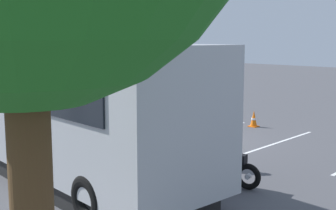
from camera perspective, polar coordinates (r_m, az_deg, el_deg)
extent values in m
plane|color=#4C4C51|center=(15.10, 2.14, -4.41)|extent=(80.00, 80.00, 0.00)
cube|color=#B7BABF|center=(11.70, -14.92, 0.74)|extent=(10.48, 3.04, 2.80)
cube|color=black|center=(12.26, -9.74, 3.89)|extent=(8.70, 0.50, 1.01)
cube|color=#1959B2|center=(12.40, -9.63, -1.28)|extent=(9.11, 0.51, 0.28)
cube|color=black|center=(12.01, -14.63, -6.96)|extent=(9.64, 2.80, 0.45)
torus|color=black|center=(15.62, -17.17, -2.48)|extent=(1.02, 0.37, 1.00)
torus|color=black|center=(9.70, 1.56, -8.70)|extent=(1.02, 0.37, 1.00)
torus|color=black|center=(8.38, -9.92, -11.64)|extent=(1.02, 0.37, 1.00)
cylinder|color=black|center=(12.29, 1.83, -5.15)|extent=(0.14, 0.14, 0.77)
cube|color=black|center=(12.42, 1.98, -7.02)|extent=(0.16, 0.28, 0.10)
cylinder|color=black|center=(12.16, 2.25, -5.30)|extent=(0.14, 0.14, 0.77)
cube|color=black|center=(12.29, 2.39, -7.18)|extent=(0.16, 0.28, 0.10)
cube|color=maroon|center=(12.08, 2.06, -1.96)|extent=(0.43, 0.36, 0.64)
cylinder|color=maroon|center=(12.27, 1.43, -1.72)|extent=(0.11, 0.11, 0.61)
sphere|color=tan|center=(12.33, 1.43, -3.12)|extent=(0.11, 0.11, 0.09)
cylinder|color=maroon|center=(11.88, 2.70, -2.07)|extent=(0.11, 0.11, 0.61)
sphere|color=tan|center=(11.94, 2.69, -3.51)|extent=(0.11, 0.11, 0.09)
sphere|color=tan|center=(12.00, 2.07, 0.18)|extent=(0.28, 0.28, 0.23)
cylinder|color=black|center=(13.11, -1.92, -4.28)|extent=(0.13, 0.13, 0.77)
cube|color=black|center=(13.24, -1.77, -6.04)|extent=(0.12, 0.27, 0.10)
cylinder|color=black|center=(12.99, -1.47, -4.40)|extent=(0.13, 0.13, 0.77)
cube|color=black|center=(13.12, -1.33, -6.17)|extent=(0.12, 0.27, 0.10)
cube|color=#3F594C|center=(12.91, -1.71, -1.28)|extent=(0.40, 0.31, 0.64)
cylinder|color=#3F594C|center=(13.10, -2.37, -1.07)|extent=(0.10, 0.10, 0.61)
sphere|color=tan|center=(13.15, -2.36, -2.39)|extent=(0.10, 0.10, 0.09)
cylinder|color=#3F594C|center=(12.73, -1.03, -1.35)|extent=(0.10, 0.10, 0.61)
sphere|color=tan|center=(12.78, -1.03, -2.69)|extent=(0.10, 0.10, 0.09)
sphere|color=tan|center=(12.84, -1.72, 0.73)|extent=(0.25, 0.25, 0.23)
cylinder|color=#473823|center=(13.87, -6.22, -3.69)|extent=(0.15, 0.15, 0.74)
cube|color=black|center=(13.98, -6.05, -5.29)|extent=(0.17, 0.28, 0.10)
cylinder|color=#473823|center=(13.73, -5.96, -3.81)|extent=(0.15, 0.15, 0.74)
cube|color=black|center=(13.84, -5.78, -5.43)|extent=(0.17, 0.28, 0.10)
cube|color=navy|center=(13.68, -6.14, -0.95)|extent=(0.44, 0.37, 0.62)
cylinder|color=navy|center=(13.89, -6.53, -0.75)|extent=(0.11, 0.11, 0.59)
sphere|color=tan|center=(13.94, -6.51, -1.94)|extent=(0.11, 0.11, 0.09)
cylinder|color=navy|center=(13.46, -5.73, -1.04)|extent=(0.11, 0.11, 0.59)
sphere|color=tan|center=(13.51, -5.72, -2.27)|extent=(0.11, 0.11, 0.09)
sphere|color=tan|center=(13.61, -6.17, 0.88)|extent=(0.28, 0.28, 0.22)
cylinder|color=black|center=(15.00, -9.31, -2.87)|extent=(0.15, 0.15, 0.73)
cube|color=black|center=(15.10, -9.13, -4.32)|extent=(0.16, 0.28, 0.10)
cylinder|color=black|center=(14.86, -9.08, -2.97)|extent=(0.15, 0.15, 0.73)
cube|color=black|center=(14.95, -8.90, -4.44)|extent=(0.16, 0.28, 0.10)
cube|color=#3F594C|center=(14.81, -9.26, -0.39)|extent=(0.44, 0.36, 0.61)
cylinder|color=#3F594C|center=(15.03, -9.60, -0.22)|extent=(0.11, 0.11, 0.58)
sphere|color=tan|center=(15.08, -9.58, -1.30)|extent=(0.11, 0.11, 0.09)
cylinder|color=#3F594C|center=(14.59, -8.90, -0.46)|extent=(0.11, 0.11, 0.58)
sphere|color=tan|center=(14.64, -8.87, -1.57)|extent=(0.11, 0.11, 0.09)
sphere|color=tan|center=(14.75, -9.30, 1.26)|extent=(0.26, 0.26, 0.22)
cylinder|color=black|center=(15.84, -11.19, -2.18)|extent=(0.15, 0.15, 0.79)
cube|color=black|center=(15.96, -11.06, -3.68)|extent=(0.17, 0.28, 0.10)
cylinder|color=black|center=(15.74, -10.75, -2.23)|extent=(0.15, 0.15, 0.79)
cube|color=black|center=(15.86, -10.61, -3.74)|extent=(0.17, 0.28, 0.10)
cube|color=black|center=(15.68, -11.05, 0.39)|extent=(0.44, 0.37, 0.66)
cylinder|color=black|center=(15.83, -11.71, 0.50)|extent=(0.11, 0.11, 0.62)
sphere|color=tan|center=(15.88, -11.68, -0.61)|extent=(0.11, 0.11, 0.09)
cylinder|color=black|center=(15.52, -10.37, 0.39)|extent=(0.11, 0.11, 0.62)
sphere|color=tan|center=(15.57, -10.34, -0.75)|extent=(0.11, 0.11, 0.09)
sphere|color=tan|center=(15.62, -11.09, 2.08)|extent=(0.29, 0.29, 0.24)
torus|color=black|center=(10.90, 2.90, -7.88)|extent=(0.61, 0.27, 0.60)
cylinder|color=silver|center=(10.90, 2.90, -7.88)|extent=(0.14, 0.13, 0.12)
torus|color=black|center=(10.33, 10.12, -8.92)|extent=(0.61, 0.27, 0.60)
cylinder|color=silver|center=(10.33, 10.12, -8.92)|extent=(0.15, 0.15, 0.12)
cylinder|color=silver|center=(10.78, 3.15, -6.13)|extent=(0.32, 0.13, 0.67)
cube|color=black|center=(10.53, 6.08, -6.63)|extent=(0.88, 0.48, 0.36)
cube|color=black|center=(10.33, 8.51, -6.68)|extent=(0.56, 0.34, 0.20)
cylinder|color=silver|center=(10.32, 7.58, -8.18)|extent=(0.46, 0.19, 0.08)
cylinder|color=black|center=(10.69, 3.41, -4.60)|extent=(0.18, 0.57, 0.04)
torus|color=black|center=(18.16, 4.47, -1.27)|extent=(0.59, 0.40, 0.60)
cylinder|color=silver|center=(18.16, 4.47, -1.27)|extent=(0.15, 0.14, 0.12)
torus|color=black|center=(19.50, 2.92, -0.58)|extent=(0.59, 0.40, 0.60)
cylinder|color=silver|center=(19.50, 2.92, -0.58)|extent=(0.16, 0.16, 0.12)
cylinder|color=silver|center=(18.15, 4.43, -0.15)|extent=(0.30, 0.20, 0.67)
cube|color=#198C33|center=(18.71, 3.76, 0.05)|extent=(0.87, 0.64, 0.36)
cube|color=black|center=(19.15, 3.25, 0.40)|extent=(0.56, 0.44, 0.20)
cylinder|color=silver|center=(19.13, 3.76, -0.40)|extent=(0.43, 0.28, 0.08)
cylinder|color=black|center=(18.16, 4.38, 0.81)|extent=(0.31, 0.53, 0.04)
cube|color=black|center=(18.74, 3.69, 0.96)|extent=(0.65, 0.56, 0.51)
sphere|color=black|center=(18.34, 4.14, 1.36)|extent=(0.35, 0.35, 0.26)
cylinder|color=black|center=(18.41, 3.48, 0.83)|extent=(0.41, 0.28, 0.33)
cylinder|color=black|center=(18.88, 2.98, 0.04)|extent=(0.14, 0.14, 0.40)
cylinder|color=black|center=(18.54, 4.52, 0.87)|extent=(0.41, 0.28, 0.33)
cylinder|color=black|center=(19.01, 4.00, 0.09)|extent=(0.14, 0.14, 0.40)
cube|color=orange|center=(17.58, 10.81, -2.67)|extent=(0.34, 0.34, 0.03)
cone|color=orange|center=(17.52, 10.83, -1.65)|extent=(0.26, 0.26, 0.60)
cylinder|color=white|center=(17.53, 10.83, -1.75)|extent=(0.19, 0.19, 0.07)
cube|color=white|center=(14.92, 13.42, -4.78)|extent=(0.24, 4.98, 0.01)
cube|color=white|center=(16.50, 5.16, -3.32)|extent=(0.23, 4.64, 0.01)
cube|color=white|center=(18.36, -1.53, -2.08)|extent=(0.20, 3.62, 0.01)
cube|color=white|center=(20.44, -6.92, -1.06)|extent=(0.24, 4.93, 0.01)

